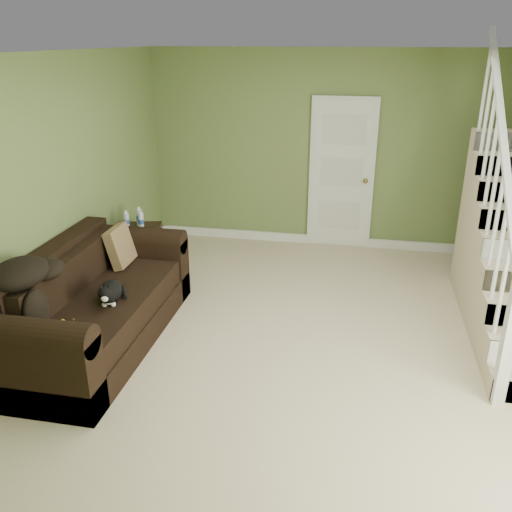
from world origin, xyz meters
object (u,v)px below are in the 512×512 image
at_px(sofa, 93,307).
at_px(cat, 109,292).
at_px(side_table, 139,253).
at_px(banana, 63,325).

xyz_separation_m(sofa, cat, (0.25, -0.14, 0.25)).
height_order(side_table, cat, side_table).
bearing_deg(sofa, side_table, 95.91).
bearing_deg(sofa, banana, -82.97).
bearing_deg(side_table, banana, -83.74).
distance_m(cat, banana, 0.54).
height_order(sofa, cat, sofa).
xyz_separation_m(side_table, banana, (0.23, -2.09, 0.21)).
bearing_deg(cat, banana, -122.64).
relative_size(side_table, cat, 1.68).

